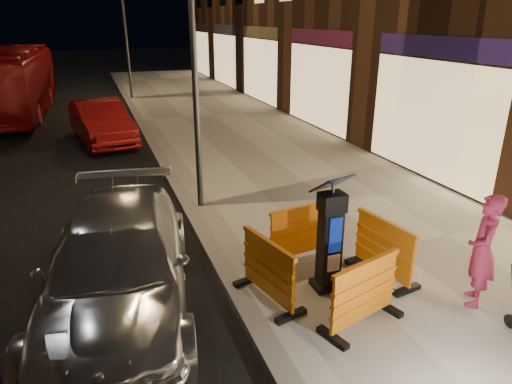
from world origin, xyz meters
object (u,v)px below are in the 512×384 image
object	(u,v)px
parking_kiosk	(330,236)
barrier_kerbside	(268,271)
man	(482,251)
barrier_front	(364,294)
barrier_bldgside	(384,249)
bus_doubledecker	(20,114)
barrier_back	(301,232)
car_silver	(123,308)
car_red	(104,142)

from	to	relation	value
parking_kiosk	barrier_kerbside	bearing A→B (deg)	168.00
barrier_kerbside	man	xyz separation A→B (m)	(2.73, -1.04, 0.35)
barrier_front	barrier_bldgside	world-z (taller)	same
barrier_front	parking_kiosk	bearing A→B (deg)	73.00
barrier_kerbside	bus_doubledecker	size ratio (longest dim) A/B	0.12
parking_kiosk	barrier_back	bearing A→B (deg)	78.00
barrier_front	barrier_bldgside	xyz separation A→B (m)	(0.95, 0.95, 0.00)
barrier_kerbside	man	world-z (taller)	man
barrier_back	barrier_kerbside	xyz separation A→B (m)	(-0.95, -0.95, 0.00)
bus_doubledecker	man	xyz separation A→B (m)	(7.78, -17.91, 0.97)
man	parking_kiosk	bearing A→B (deg)	-80.27
barrier_bldgside	car_silver	size ratio (longest dim) A/B	0.25
car_silver	man	distance (m)	5.12
car_red	barrier_bldgside	bearing A→B (deg)	-80.46
bus_doubledecker	man	size ratio (longest dim) A/B	6.15
barrier_front	bus_doubledecker	distance (m)	18.81
barrier_bldgside	barrier_kerbside	bearing A→B (deg)	80.00
parking_kiosk	car_red	bearing A→B (deg)	92.59
barrier_front	bus_doubledecker	size ratio (longest dim) A/B	0.12
parking_kiosk	bus_doubledecker	distance (m)	17.93
barrier_back	car_silver	distance (m)	3.01
barrier_bldgside	man	world-z (taller)	man
barrier_bldgside	man	bearing A→B (deg)	-151.62
barrier_back	man	distance (m)	2.69
parking_kiosk	car_silver	world-z (taller)	parking_kiosk
barrier_back	barrier_bldgside	world-z (taller)	same
parking_kiosk	barrier_front	bearing A→B (deg)	-102.00
car_red	bus_doubledecker	size ratio (longest dim) A/B	0.42
car_red	man	xyz separation A→B (m)	(4.55, -11.72, 0.97)
barrier_back	man	size ratio (longest dim) A/B	0.74
barrier_kerbside	car_red	bearing A→B (deg)	-4.28
car_red	man	distance (m)	12.61
parking_kiosk	car_silver	distance (m)	3.18
barrier_kerbside	barrier_back	bearing A→B (deg)	-59.00
barrier_bldgside	parking_kiosk	bearing A→B (deg)	80.00
barrier_front	bus_doubledecker	bearing A→B (deg)	91.62
barrier_bldgside	man	size ratio (longest dim) A/B	0.74
barrier_back	car_silver	size ratio (longest dim) A/B	0.25
barrier_bldgside	man	xyz separation A→B (m)	(0.83, -1.04, 0.35)
parking_kiosk	barrier_kerbside	world-z (taller)	parking_kiosk
parking_kiosk	car_red	distance (m)	11.07
car_red	man	bearing A→B (deg)	-78.47
barrier_back	barrier_bldgside	xyz separation A→B (m)	(0.95, -0.95, 0.00)
barrier_back	car_red	bearing A→B (deg)	96.95
car_red	bus_doubledecker	xyz separation A→B (m)	(-3.22, 6.19, 0.00)
barrier_back	barrier_bldgside	bearing A→B (deg)	-54.00
barrier_back	car_red	xyz separation A→B (m)	(-2.78, 9.72, -0.62)
parking_kiosk	barrier_back	size ratio (longest dim) A/B	1.40
barrier_kerbside	car_silver	size ratio (longest dim) A/B	0.25
barrier_front	barrier_kerbside	xyz separation A→B (m)	(-0.95, 0.95, 0.00)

